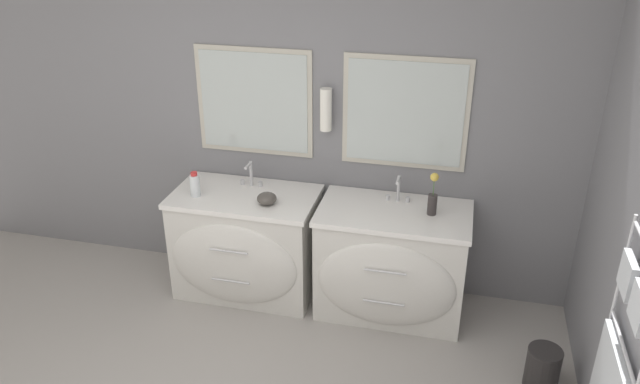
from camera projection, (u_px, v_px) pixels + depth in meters
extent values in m
cube|color=slate|center=(292.00, 117.00, 4.51)|extent=(5.74, 0.06, 2.60)
cube|color=#BCB7A8|center=(254.00, 102.00, 4.49)|extent=(0.87, 0.01, 0.79)
cube|color=#B2BCBA|center=(254.00, 102.00, 4.48)|extent=(0.80, 0.01, 0.72)
cube|color=#BCB7A8|center=(405.00, 113.00, 4.26)|extent=(0.87, 0.01, 0.79)
cube|color=#B2BCBA|center=(405.00, 114.00, 4.25)|extent=(0.80, 0.01, 0.72)
cylinder|color=white|center=(326.00, 110.00, 4.33)|extent=(0.08, 0.08, 0.30)
cube|color=silver|center=(328.00, 107.00, 4.38)|extent=(0.05, 0.02, 0.08)
cylinder|color=silver|center=(618.00, 289.00, 3.07)|extent=(0.02, 0.02, 0.83)
cylinder|color=silver|center=(636.00, 301.00, 2.76)|extent=(0.02, 0.57, 0.02)
cylinder|color=silver|center=(623.00, 347.00, 2.87)|extent=(0.02, 0.57, 0.02)
cube|color=#B7BCC1|center=(640.00, 308.00, 2.63)|extent=(0.04, 0.20, 0.18)
cube|color=#B7BCC1|center=(628.00, 276.00, 2.86)|extent=(0.04, 0.20, 0.18)
cube|color=silver|center=(247.00, 245.00, 4.67)|extent=(1.02, 0.58, 0.76)
ellipsoid|color=silver|center=(234.00, 265.00, 4.42)|extent=(0.94, 0.13, 0.64)
cube|color=white|center=(244.00, 197.00, 4.50)|extent=(1.05, 0.61, 0.04)
ellipsoid|color=white|center=(243.00, 200.00, 4.48)|extent=(0.38, 0.33, 0.07)
cylinder|color=silver|center=(228.00, 251.00, 4.29)|extent=(0.28, 0.01, 0.01)
cylinder|color=silver|center=(231.00, 281.00, 4.40)|extent=(0.28, 0.01, 0.01)
cube|color=silver|center=(392.00, 263.00, 4.44)|extent=(1.02, 0.58, 0.76)
ellipsoid|color=silver|center=(386.00, 285.00, 4.19)|extent=(0.94, 0.13, 0.64)
cube|color=white|center=(394.00, 213.00, 4.27)|extent=(1.05, 0.61, 0.04)
ellipsoid|color=white|center=(394.00, 217.00, 4.25)|extent=(0.38, 0.33, 0.07)
cylinder|color=silver|center=(385.00, 272.00, 4.06)|extent=(0.28, 0.01, 0.01)
cylinder|color=silver|center=(384.00, 303.00, 4.17)|extent=(0.28, 0.01, 0.01)
cylinder|color=silver|center=(251.00, 173.00, 4.59)|extent=(0.02, 0.02, 0.19)
cylinder|color=silver|center=(248.00, 166.00, 4.51)|extent=(0.02, 0.11, 0.02)
cylinder|color=silver|center=(243.00, 182.00, 4.64)|extent=(0.03, 0.03, 0.04)
cylinder|color=silver|center=(260.00, 184.00, 4.61)|extent=(0.03, 0.03, 0.04)
cylinder|color=silver|center=(398.00, 188.00, 4.36)|extent=(0.02, 0.02, 0.19)
cylinder|color=silver|center=(398.00, 180.00, 4.27)|extent=(0.02, 0.11, 0.02)
cylinder|color=silver|center=(388.00, 197.00, 4.41)|extent=(0.03, 0.03, 0.04)
cylinder|color=silver|center=(408.00, 200.00, 4.38)|extent=(0.03, 0.03, 0.04)
cylinder|color=silver|center=(195.00, 186.00, 4.44)|extent=(0.07, 0.07, 0.16)
cylinder|color=red|center=(194.00, 174.00, 4.40)|extent=(0.05, 0.05, 0.02)
ellipsoid|color=#4C4742|center=(267.00, 199.00, 4.34)|extent=(0.14, 0.14, 0.08)
cylinder|color=#332D2D|center=(432.00, 205.00, 4.19)|extent=(0.06, 0.06, 0.14)
cylinder|color=#477238|center=(434.00, 186.00, 4.13)|extent=(0.01, 0.01, 0.13)
sphere|color=#E5BF47|center=(435.00, 177.00, 4.10)|extent=(0.06, 0.06, 0.06)
cylinder|color=#282626|center=(543.00, 368.00, 3.82)|extent=(0.21, 0.21, 0.27)
torus|color=#282626|center=(546.00, 351.00, 3.76)|extent=(0.21, 0.21, 0.01)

